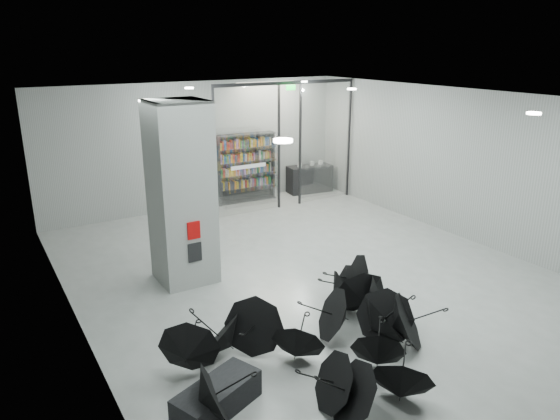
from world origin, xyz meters
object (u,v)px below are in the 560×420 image
shop_counter (309,179)px  umbrella_cluster (333,335)px  column (181,194)px  bookshelf (245,168)px  bench (217,397)px

shop_counter → umbrella_cluster: (-5.44, -8.65, -0.17)m
column → bookshelf: column is taller
column → bookshelf: bearing=49.6°
column → shop_counter: column is taller
bench → umbrella_cluster: size_ratio=0.25×
umbrella_cluster → bookshelf: bearing=71.5°
bench → shop_counter: bearing=27.6°
column → bench: column is taller
column → bookshelf: size_ratio=1.75×
shop_counter → umbrella_cluster: size_ratio=0.30×
column → umbrella_cluster: bearing=-75.3°
bench → umbrella_cluster: (2.36, 0.36, 0.09)m
umbrella_cluster → column: bearing=104.7°
shop_counter → umbrella_cluster: 10.22m
shop_counter → bench: bearing=-123.6°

